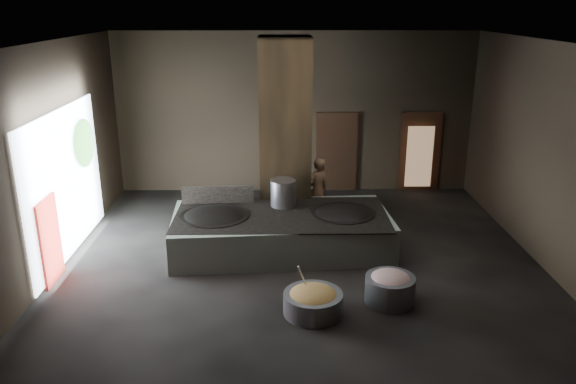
{
  "coord_description": "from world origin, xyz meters",
  "views": [
    {
      "loc": [
        -0.46,
        -11.12,
        5.21
      ],
      "look_at": [
        -0.26,
        0.57,
        1.25
      ],
      "focal_mm": 35.0,
      "sensor_mm": 36.0,
      "label": 1
    }
  ],
  "objects_px": {
    "veg_basin": "(313,303)",
    "wok_left": "(215,219)",
    "wok_right": "(343,216)",
    "meat_basin": "(390,289)",
    "stock_pot": "(283,193)",
    "hearth_platform": "(281,232)",
    "cook": "(318,190)"
  },
  "relations": [
    {
      "from": "wok_right",
      "to": "cook",
      "type": "height_order",
      "value": "cook"
    },
    {
      "from": "hearth_platform",
      "to": "veg_basin",
      "type": "xyz_separation_m",
      "value": [
        0.54,
        -2.73,
        -0.22
      ]
    },
    {
      "from": "cook",
      "to": "veg_basin",
      "type": "relative_size",
      "value": 1.55
    },
    {
      "from": "wok_right",
      "to": "hearth_platform",
      "type": "bearing_deg",
      "value": -177.88
    },
    {
      "from": "veg_basin",
      "to": "meat_basin",
      "type": "height_order",
      "value": "meat_basin"
    },
    {
      "from": "wok_right",
      "to": "cook",
      "type": "bearing_deg",
      "value": 104.54
    },
    {
      "from": "wok_right",
      "to": "cook",
      "type": "relative_size",
      "value": 0.85
    },
    {
      "from": "wok_left",
      "to": "stock_pot",
      "type": "xyz_separation_m",
      "value": [
        1.5,
        0.6,
        0.38
      ]
    },
    {
      "from": "hearth_platform",
      "to": "stock_pot",
      "type": "xyz_separation_m",
      "value": [
        0.05,
        0.55,
        0.72
      ]
    },
    {
      "from": "wok_right",
      "to": "veg_basin",
      "type": "height_order",
      "value": "wok_right"
    },
    {
      "from": "wok_right",
      "to": "stock_pot",
      "type": "distance_m",
      "value": 1.44
    },
    {
      "from": "hearth_platform",
      "to": "veg_basin",
      "type": "bearing_deg",
      "value": -82.67
    },
    {
      "from": "wok_right",
      "to": "meat_basin",
      "type": "xyz_separation_m",
      "value": [
        0.62,
        -2.4,
        -0.5
      ]
    },
    {
      "from": "veg_basin",
      "to": "meat_basin",
      "type": "xyz_separation_m",
      "value": [
        1.42,
        0.38,
        0.06
      ]
    },
    {
      "from": "hearth_platform",
      "to": "meat_basin",
      "type": "xyz_separation_m",
      "value": [
        1.97,
        -2.35,
        -0.16
      ]
    },
    {
      "from": "hearth_platform",
      "to": "wok_left",
      "type": "distance_m",
      "value": 1.49
    },
    {
      "from": "hearth_platform",
      "to": "cook",
      "type": "bearing_deg",
      "value": 58.06
    },
    {
      "from": "wok_left",
      "to": "cook",
      "type": "bearing_deg",
      "value": 36.82
    },
    {
      "from": "stock_pot",
      "to": "meat_basin",
      "type": "height_order",
      "value": "stock_pot"
    },
    {
      "from": "stock_pot",
      "to": "meat_basin",
      "type": "bearing_deg",
      "value": -56.53
    },
    {
      "from": "veg_basin",
      "to": "cook",
      "type": "bearing_deg",
      "value": 85.18
    },
    {
      "from": "veg_basin",
      "to": "wok_left",
      "type": "bearing_deg",
      "value": 126.65
    },
    {
      "from": "hearth_platform",
      "to": "wok_right",
      "type": "distance_m",
      "value": 1.39
    },
    {
      "from": "hearth_platform",
      "to": "meat_basin",
      "type": "distance_m",
      "value": 3.07
    },
    {
      "from": "cook",
      "to": "veg_basin",
      "type": "bearing_deg",
      "value": 51.42
    },
    {
      "from": "wok_right",
      "to": "stock_pot",
      "type": "relative_size",
      "value": 2.25
    },
    {
      "from": "hearth_platform",
      "to": "veg_basin",
      "type": "height_order",
      "value": "hearth_platform"
    },
    {
      "from": "stock_pot",
      "to": "cook",
      "type": "distance_m",
      "value": 1.49
    },
    {
      "from": "wok_left",
      "to": "veg_basin",
      "type": "relative_size",
      "value": 1.41
    },
    {
      "from": "wok_left",
      "to": "cook",
      "type": "height_order",
      "value": "cook"
    },
    {
      "from": "veg_basin",
      "to": "meat_basin",
      "type": "distance_m",
      "value": 1.47
    },
    {
      "from": "meat_basin",
      "to": "wok_left",
      "type": "bearing_deg",
      "value": 146.06
    }
  ]
}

